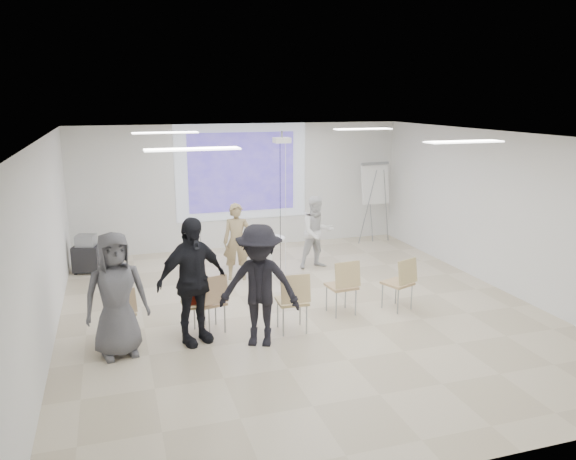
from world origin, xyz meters
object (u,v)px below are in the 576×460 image
object	(u,v)px
player_left	(237,237)
audience_left	(192,272)
player_right	(317,229)
chair_left_mid	(197,300)
chair_center	(293,297)
flipchart_easel	(375,184)
chair_far_left	(121,310)
av_cart	(87,255)
chair_right_far	(401,280)
chair_left_inner	(211,299)
laptop	(209,300)
chair_right_inner	(344,283)
audience_outer	(115,288)
pedestal_table	(269,253)
audience_mid	(259,278)

from	to	relation	value
player_left	audience_left	world-z (taller)	audience_left
player_right	chair_left_mid	bearing A→B (deg)	-142.28
chair_left_mid	chair_center	xyz separation A→B (m)	(1.43, -0.47, 0.05)
chair_left_mid	flipchart_easel	world-z (taller)	flipchart_easel
player_right	chair_far_left	bearing A→B (deg)	-151.14
player_right	chair_center	bearing A→B (deg)	-120.49
av_cart	chair_left_mid	bearing A→B (deg)	-48.79
chair_right_far	chair_left_inner	bearing A→B (deg)	158.75
laptop	chair_right_inner	bearing A→B (deg)	166.20
chair_left_mid	chair_center	distance (m)	1.51
audience_outer	pedestal_table	bearing A→B (deg)	33.88
pedestal_table	chair_center	distance (m)	3.09
pedestal_table	chair_right_far	size ratio (longest dim) A/B	0.86
chair_left_mid	audience_mid	distance (m)	1.20
player_left	audience_outer	distance (m)	3.72
av_cart	pedestal_table	bearing A→B (deg)	-2.00
player_right	av_cart	size ratio (longest dim) A/B	2.14
player_left	audience_mid	distance (m)	3.15
chair_center	player_left	bearing A→B (deg)	97.93
chair_center	audience_outer	xyz separation A→B (m)	(-2.62, 0.02, 0.43)
audience_left	chair_right_far	bearing A→B (deg)	-18.68
chair_center	chair_right_far	bearing A→B (deg)	12.63
chair_left_mid	audience_outer	size ratio (longest dim) A/B	0.44
chair_far_left	player_right	bearing A→B (deg)	9.19
player_left	chair_left_inner	xyz separation A→B (m)	(-0.98, -2.51, -0.32)
chair_center	av_cart	bearing A→B (deg)	129.44
chair_right_far	audience_mid	size ratio (longest dim) A/B	0.45
audience_left	flipchart_easel	xyz separation A→B (m)	(5.22, 4.61, 0.40)
chair_far_left	audience_left	distance (m)	1.25
chair_left_mid	pedestal_table	bearing A→B (deg)	50.66
player_right	flipchart_easel	size ratio (longest dim) A/B	0.85
player_left	audience_mid	bearing A→B (deg)	-82.17
chair_far_left	player_left	bearing A→B (deg)	22.38
chair_left_inner	chair_center	distance (m)	1.28
chair_center	chair_right_far	size ratio (longest dim) A/B	1.05
audience_outer	audience_mid	bearing A→B (deg)	-18.01
audience_mid	av_cart	size ratio (longest dim) A/B	2.58
laptop	player_right	bearing A→B (deg)	-149.36
chair_left_mid	audience_left	distance (m)	0.68
pedestal_table	chair_left_inner	xyz separation A→B (m)	(-1.69, -2.68, 0.13)
chair_center	pedestal_table	bearing A→B (deg)	84.27
laptop	av_cart	distance (m)	4.28
chair_far_left	audience_mid	size ratio (longest dim) A/B	0.41
chair_left_mid	chair_right_far	distance (m)	3.50
pedestal_table	chair_center	world-z (taller)	chair_center
player_right	chair_right_inner	bearing A→B (deg)	-105.12
chair_left_mid	chair_center	bearing A→B (deg)	-21.08
player_right	chair_right_inner	world-z (taller)	player_right
chair_left_inner	chair_center	size ratio (longest dim) A/B	0.97
player_right	flipchart_easel	distance (m)	2.72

